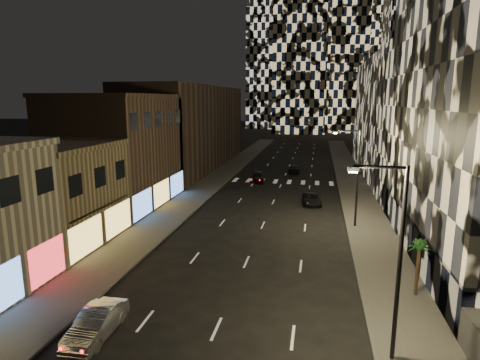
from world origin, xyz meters
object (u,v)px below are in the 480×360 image
at_px(streetlight_far, 355,171).
at_px(car_dark_midlane, 258,176).
at_px(streetlight_near, 395,251).
at_px(car_dark_oncoming, 295,169).
at_px(car_silver_parked, 96,323).
at_px(palm_tree, 419,250).
at_px(car_dark_rightlane, 312,199).

relative_size(streetlight_far, car_dark_midlane, 2.00).
xyz_separation_m(streetlight_near, car_dark_oncoming, (-7.07, 47.84, -4.73)).
distance_m(streetlight_far, car_dark_oncoming, 29.11).
relative_size(streetlight_near, streetlight_far, 1.00).
bearing_deg(car_dark_midlane, car_dark_oncoming, 54.37).
bearing_deg(streetlight_far, car_silver_parked, -124.22).
bearing_deg(streetlight_near, streetlight_far, 90.00).
relative_size(streetlight_near, car_silver_parked, 2.05).
relative_size(car_dark_midlane, palm_tree, 1.28).
bearing_deg(car_dark_oncoming, palm_tree, 101.58).
height_order(car_dark_midlane, car_dark_rightlane, car_dark_midlane).
bearing_deg(car_silver_parked, car_dark_rightlane, 68.93).
relative_size(streetlight_near, car_dark_rightlane, 2.04).
height_order(car_silver_parked, car_dark_rightlane, car_silver_parked).
relative_size(streetlight_far, car_silver_parked, 2.05).
height_order(streetlight_far, car_dark_oncoming, streetlight_far).
relative_size(streetlight_far, car_dark_oncoming, 2.08).
distance_m(car_dark_midlane, palm_tree, 35.78).
xyz_separation_m(car_silver_parked, car_dark_midlane, (2.30, 40.14, 0.05)).
height_order(car_dark_rightlane, palm_tree, palm_tree).
height_order(car_silver_parked, car_dark_oncoming, car_silver_parked).
xyz_separation_m(streetlight_far, car_dark_midlane, (-11.85, 19.32, -4.59)).
xyz_separation_m(streetlight_near, palm_tree, (2.72, 6.72, -2.31)).
relative_size(streetlight_near, car_dark_oncoming, 2.08).
bearing_deg(car_dark_rightlane, car_dark_midlane, 120.39).
bearing_deg(car_dark_oncoming, car_silver_parked, 79.90).
relative_size(car_dark_midlane, car_dark_rightlane, 1.02).
relative_size(streetlight_near, car_dark_midlane, 2.00).
distance_m(streetlight_far, palm_tree, 13.75).
xyz_separation_m(car_silver_parked, car_dark_rightlane, (10.28, 28.56, -0.11)).
height_order(car_dark_oncoming, palm_tree, palm_tree).
height_order(streetlight_near, car_dark_midlane, streetlight_near).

